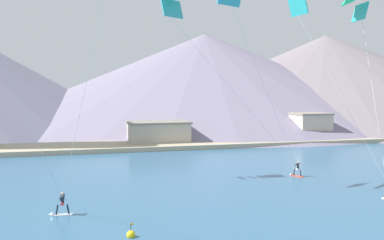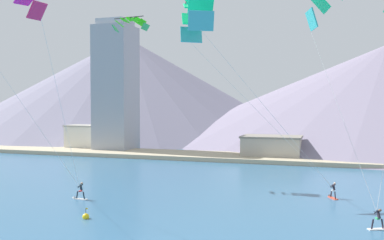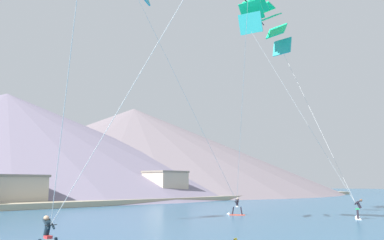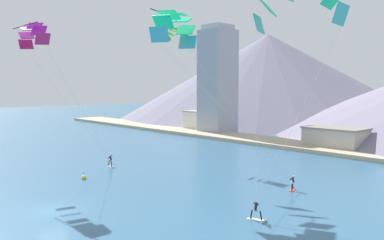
% 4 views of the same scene
% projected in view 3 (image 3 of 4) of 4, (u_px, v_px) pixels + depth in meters
% --- Properties ---
extents(kitesurfer_near_trail, '(1.16, 1.73, 1.70)m').
position_uv_depth(kitesurfer_near_trail, '(235.00, 210.00, 39.98)').
color(kitesurfer_near_trail, '#E54C33').
rests_on(kitesurfer_near_trail, ground).
extents(kitesurfer_mid_center, '(1.75, 1.09, 1.75)m').
position_uv_depth(kitesurfer_mid_center, '(358.00, 213.00, 35.66)').
color(kitesurfer_mid_center, white).
rests_on(kitesurfer_mid_center, ground).
extents(parafoil_kite_mid_center, '(8.86, 9.98, 19.09)m').
position_uv_depth(parafoil_kite_mid_center, '(265.00, 21.00, 42.27)').
color(parafoil_kite_mid_center, '#2BB2AF').
extents(shore_building_harbour_front, '(6.32, 5.42, 4.99)m').
position_uv_depth(shore_building_harbour_front, '(165.00, 186.00, 72.44)').
color(shore_building_harbour_front, beige).
rests_on(shore_building_harbour_front, ground).
extents(mountain_peak_central_summit, '(121.88, 121.88, 25.81)m').
position_uv_depth(mountain_peak_central_summit, '(133.00, 150.00, 131.01)').
color(mountain_peak_central_summit, slate).
rests_on(mountain_peak_central_summit, ground).
extents(mountain_peak_east_shoulder, '(123.80, 123.80, 25.56)m').
position_uv_depth(mountain_peak_east_shoulder, '(4.00, 143.00, 107.03)').
color(mountain_peak_east_shoulder, slate).
rests_on(mountain_peak_east_shoulder, ground).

